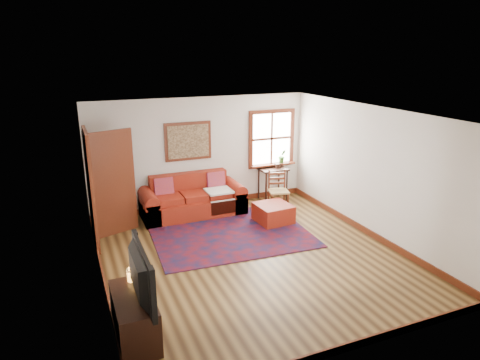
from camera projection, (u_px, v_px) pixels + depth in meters
name	position (u px, v px, depth m)	size (l,w,h in m)	color
ground	(251.00, 255.00, 7.54)	(5.50, 5.50, 0.00)	#3D2510
room_envelope	(251.00, 165.00, 7.07)	(5.04, 5.54, 2.52)	silver
window	(273.00, 144.00, 10.20)	(1.18, 0.20, 1.38)	white
doorway	(105.00, 184.00, 7.98)	(0.89, 1.08, 2.14)	black
framed_artwork	(188.00, 141.00, 9.37)	(1.05, 0.07, 0.85)	#5E2614
persian_rug	(230.00, 233.00, 8.43)	(2.99, 2.39, 0.02)	#5F0D16
red_leather_sofa	(193.00, 201.00, 9.36)	(2.22, 0.92, 0.87)	maroon
red_ottoman	(273.00, 213.00, 8.94)	(0.68, 0.68, 0.39)	maroon
side_table	(273.00, 173.00, 10.18)	(0.65, 0.49, 0.78)	black
ladder_back_chair	(278.00, 189.00, 9.56)	(0.51, 0.49, 0.90)	tan
media_cabinet	(134.00, 317.00, 5.32)	(0.47, 1.05, 0.58)	black
television	(134.00, 275.00, 5.06)	(1.17, 0.15, 0.67)	black
candle_hurricane	(131.00, 275.00, 5.56)	(0.12, 0.12, 0.18)	silver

